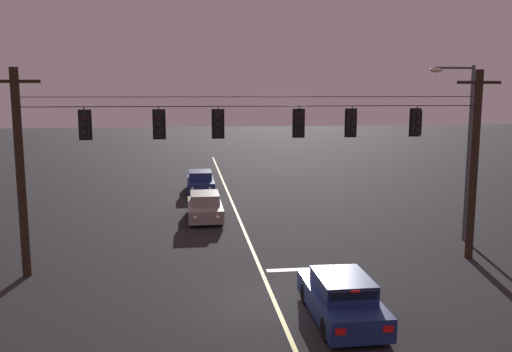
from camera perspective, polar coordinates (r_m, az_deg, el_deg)
name	(u,v)px	position (r m, az deg, el deg)	size (l,w,h in m)	color
ground_plane	(275,303)	(18.17, 1.99, -13.12)	(180.00, 180.00, 0.00)	black
lane_centre_stripe	(243,228)	(27.40, -1.35, -5.51)	(0.14, 60.00, 0.01)	#D1C64C
stop_bar_paint	(310,269)	(21.45, 5.67, -9.66)	(3.40, 0.36, 0.01)	silver
signal_span_assembly	(259,166)	(20.78, 0.35, 1.06)	(19.27, 0.32, 7.65)	#2D2116
traffic_light_leftmost	(84,125)	(20.74, -17.53, 5.11)	(0.48, 0.41, 1.22)	black
traffic_light_left_inner	(159,124)	(20.44, -10.13, 5.34)	(0.48, 0.41, 1.22)	black
traffic_light_centre	(218,124)	(20.46, -3.97, 5.45)	(0.48, 0.41, 1.22)	black
traffic_light_right_inner	(299,123)	(20.87, 4.58, 5.51)	(0.48, 0.41, 1.22)	black
traffic_light_rightmost	(352,123)	(21.39, 10.02, 5.49)	(0.48, 0.41, 1.22)	black
traffic_light_far_right	(417,122)	(22.32, 16.49, 5.39)	(0.48, 0.41, 1.22)	black
car_waiting_near_lane	(342,299)	(16.92, 8.95, -12.56)	(1.80, 4.33, 1.39)	navy
car_oncoming_lead	(205,207)	(29.49, -5.38, -3.23)	(1.80, 4.42, 1.39)	gray
car_oncoming_trailing	(200,182)	(37.62, -5.85, -0.61)	(1.80, 4.42, 1.39)	navy
street_lamp_corner	(463,137)	(26.21, 20.86, 3.85)	(2.11, 0.30, 7.94)	#4C4F54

